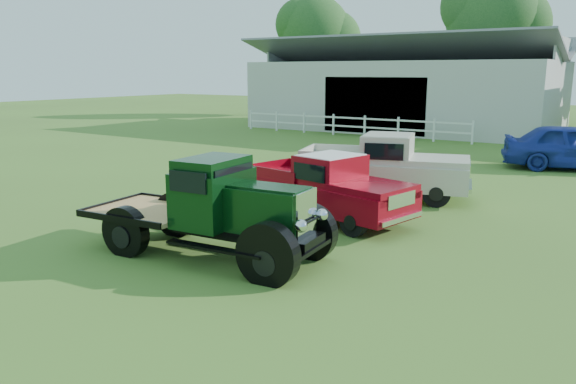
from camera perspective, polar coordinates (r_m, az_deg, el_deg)
The scene contains 9 objects.
ground at distance 11.63m, azimuth -4.10°, elevation -5.99°, with size 120.00×120.00×0.00m, color #4A6927.
shed_left at distance 37.38m, azimuth 11.96°, elevation 10.65°, with size 18.80×10.20×5.60m, color #B9B9B4, non-canonical shape.
fence_rail at distance 32.46m, azimuth 6.20°, elevation 6.75°, with size 14.20×0.16×1.20m, color white, non-canonical shape.
tree_a at distance 48.56m, azimuth 2.76°, elevation 14.07°, with size 6.30×6.30×10.50m, color #174418, non-canonical shape.
tree_b at distance 44.14m, azimuth 19.83°, elevation 14.23°, with size 6.90×6.90×11.50m, color #174418, non-canonical shape.
vintage_flatbed at distance 11.17m, azimuth -7.97°, elevation -1.53°, with size 5.02×1.99×1.99m, color black, non-canonical shape.
red_pickup at distance 13.90m, azimuth 4.02°, elevation 0.55°, with size 4.53×1.74×1.65m, color maroon, non-canonical shape.
white_pickup at distance 16.54m, azimuth 9.71°, elevation 2.56°, with size 4.94×1.92×1.82m, color #BBB8A4, non-canonical shape.
misc_car_blue at distance 23.59m, azimuth 27.10°, elevation 4.11°, with size 2.03×5.04×1.72m, color navy.
Camera 1 is at (6.75, -8.75, 3.62)m, focal length 35.00 mm.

